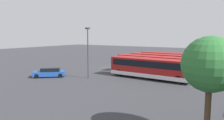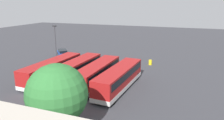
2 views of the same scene
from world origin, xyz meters
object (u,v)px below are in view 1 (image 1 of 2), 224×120
at_px(bus_single_deck_third, 152,64).
at_px(car_hatchback_silver, 50,72).
at_px(waste_bin_yellow, 117,61).
at_px(bus_single_deck_second, 162,62).
at_px(lamp_post_tall, 88,49).
at_px(bus_single_deck_near_end, 172,60).
at_px(bus_single_deck_fourth, 150,68).

xyz_separation_m(bus_single_deck_third, car_hatchback_silver, (10.38, -12.16, -0.92)).
relative_size(bus_single_deck_third, waste_bin_yellow, 12.39).
height_order(bus_single_deck_second, lamp_post_tall, lamp_post_tall).
relative_size(bus_single_deck_near_end, lamp_post_tall, 1.61).
xyz_separation_m(lamp_post_tall, waste_bin_yellow, (-17.16, -5.42, -3.87)).
bearing_deg(waste_bin_yellow, car_hatchback_silver, -0.47).
bearing_deg(bus_single_deck_third, bus_single_deck_near_end, 171.64).
bearing_deg(bus_single_deck_third, bus_single_deck_second, 174.36).
xyz_separation_m(bus_single_deck_second, bus_single_deck_fourth, (7.18, 0.70, 0.00)).
distance_m(car_hatchback_silver, lamp_post_tall, 7.05).
bearing_deg(bus_single_deck_fourth, bus_single_deck_second, -174.45).
relative_size(bus_single_deck_second, car_hatchback_silver, 2.43).
bearing_deg(bus_single_deck_near_end, bus_single_deck_third, -8.36).
bearing_deg(waste_bin_yellow, bus_single_deck_second, 66.48).
height_order(bus_single_deck_third, lamp_post_tall, lamp_post_tall).
height_order(bus_single_deck_near_end, bus_single_deck_second, same).
height_order(car_hatchback_silver, lamp_post_tall, lamp_post_tall).
bearing_deg(bus_single_deck_near_end, car_hatchback_silver, -36.90).
bearing_deg(car_hatchback_silver, bus_single_deck_near_end, 143.10).
relative_size(bus_single_deck_second, bus_single_deck_third, 0.96).
distance_m(bus_single_deck_near_end, bus_single_deck_fourth, 10.72).
relative_size(bus_single_deck_third, car_hatchback_silver, 2.55).
relative_size(bus_single_deck_near_end, waste_bin_yellow, 12.46).
bearing_deg(bus_single_deck_third, car_hatchback_silver, -49.52).
distance_m(bus_single_deck_near_end, waste_bin_yellow, 13.25).
bearing_deg(bus_single_deck_near_end, bus_single_deck_second, -11.16).
distance_m(bus_single_deck_near_end, bus_single_deck_third, 7.31).
height_order(bus_single_deck_fourth, lamp_post_tall, lamp_post_tall).
bearing_deg(bus_single_deck_second, bus_single_deck_fourth, 5.55).
bearing_deg(bus_single_deck_fourth, car_hatchback_silver, -62.47).
distance_m(car_hatchback_silver, waste_bin_yellow, 19.46).
xyz_separation_m(bus_single_deck_near_end, waste_bin_yellow, (-1.84, -13.07, -1.15)).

